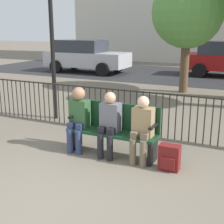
# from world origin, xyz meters

# --- Properties ---
(ground_plane) EXTENTS (80.00, 80.00, 0.00)m
(ground_plane) POSITION_xyz_m (0.00, 0.00, 0.00)
(ground_plane) COLOR #706656
(park_bench) EXTENTS (1.62, 0.45, 0.92)m
(park_bench) POSITION_xyz_m (0.00, 1.90, 0.49)
(park_bench) COLOR #14381E
(park_bench) RESTS_ON ground
(seated_person_0) EXTENTS (0.34, 0.39, 1.19)m
(seated_person_0) POSITION_xyz_m (-0.65, 1.78, 0.68)
(seated_person_0) COLOR navy
(seated_person_0) RESTS_ON ground
(seated_person_1) EXTENTS (0.34, 0.39, 1.15)m
(seated_person_1) POSITION_xyz_m (-0.03, 1.77, 0.65)
(seated_person_1) COLOR black
(seated_person_1) RESTS_ON ground
(seated_person_2) EXTENTS (0.34, 0.39, 1.14)m
(seated_person_2) POSITION_xyz_m (0.57, 1.77, 0.64)
(seated_person_2) COLOR brown
(seated_person_2) RESTS_ON ground
(backpack) EXTENTS (0.33, 0.24, 0.42)m
(backpack) POSITION_xyz_m (1.08, 1.68, 0.20)
(backpack) COLOR maroon
(backpack) RESTS_ON ground
(fence_railing) EXTENTS (9.01, 0.03, 0.95)m
(fence_railing) POSITION_xyz_m (-0.02, 3.08, 0.56)
(fence_railing) COLOR #2D2823
(fence_railing) RESTS_ON ground
(tree_0) EXTENTS (2.39, 2.39, 3.90)m
(tree_0) POSITION_xyz_m (-0.12, 8.00, 2.69)
(tree_0) COLOR brown
(tree_0) RESTS_ON ground
(lamp_post) EXTENTS (0.28, 0.28, 3.75)m
(lamp_post) POSITION_xyz_m (-2.29, 3.37, 2.47)
(lamp_post) COLOR black
(lamp_post) RESTS_ON ground
(street_surface) EXTENTS (24.00, 6.00, 0.01)m
(street_surface) POSITION_xyz_m (0.00, 12.00, 0.00)
(street_surface) COLOR #2B2B2D
(street_surface) RESTS_ON ground
(parked_car_0) EXTENTS (4.20, 1.94, 1.62)m
(parked_car_0) POSITION_xyz_m (-5.75, 10.95, 0.84)
(parked_car_0) COLOR #B7B7BC
(parked_car_0) RESTS_ON ground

